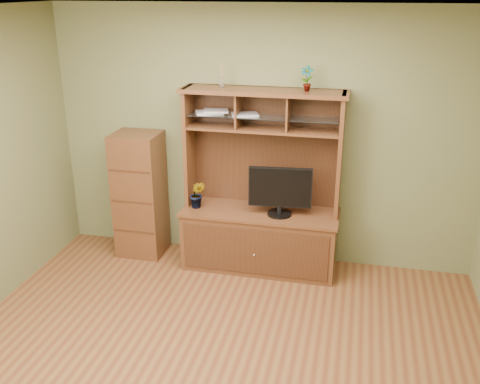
% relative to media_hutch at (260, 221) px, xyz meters
% --- Properties ---
extents(room, '(4.54, 4.04, 2.74)m').
position_rel_media_hutch_xyz_m(room, '(-0.05, -1.73, 0.83)').
color(room, '#592E19').
rests_on(room, ground).
extents(media_hutch, '(1.66, 0.61, 1.90)m').
position_rel_media_hutch_xyz_m(media_hutch, '(0.00, 0.00, 0.00)').
color(media_hutch, '#4E2516').
rests_on(media_hutch, room).
extents(monitor, '(0.64, 0.25, 0.51)m').
position_rel_media_hutch_xyz_m(monitor, '(0.21, -0.08, 0.40)').
color(monitor, black).
rests_on(monitor, media_hutch).
extents(orchid_plant, '(0.16, 0.13, 0.30)m').
position_rel_media_hutch_xyz_m(orchid_plant, '(-0.66, -0.08, 0.28)').
color(orchid_plant, '#31541C').
rests_on(orchid_plant, media_hutch).
extents(top_plant, '(0.13, 0.09, 0.24)m').
position_rel_media_hutch_xyz_m(top_plant, '(0.42, 0.08, 1.50)').
color(top_plant, '#3F6724').
rests_on(top_plant, media_hutch).
extents(reed_diffuser, '(0.05, 0.05, 0.27)m').
position_rel_media_hutch_xyz_m(reed_diffuser, '(-0.42, 0.08, 1.48)').
color(reed_diffuser, silver).
rests_on(reed_diffuser, media_hutch).
extents(magazines, '(0.69, 0.29, 0.04)m').
position_rel_media_hutch_xyz_m(magazines, '(-0.42, 0.08, 1.13)').
color(magazines, silver).
rests_on(magazines, media_hutch).
extents(side_cabinet, '(0.50, 0.45, 1.39)m').
position_rel_media_hutch_xyz_m(side_cabinet, '(-1.36, 0.03, 0.17)').
color(side_cabinet, '#4E2516').
rests_on(side_cabinet, room).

